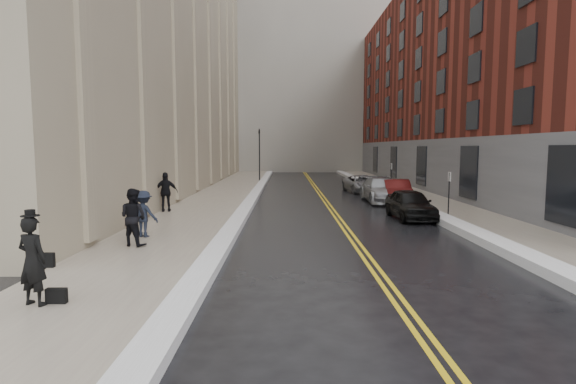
{
  "coord_description": "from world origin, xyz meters",
  "views": [
    {
      "loc": [
        -0.0,
        -13.63,
        3.41
      ],
      "look_at": [
        0.07,
        4.56,
        1.6
      ],
      "focal_mm": 28.0,
      "sensor_mm": 36.0,
      "label": 1
    }
  ],
  "objects_px": {
    "car_silver_near": "(382,190)",
    "pedestrian_c": "(166,192)",
    "car_silver_far": "(362,184)",
    "pedestrian_a": "(133,217)",
    "car_maroon": "(397,191)",
    "car_black": "(410,204)",
    "pedestrian_main": "(33,261)",
    "pedestrian_b": "(144,214)"
  },
  "relations": [
    {
      "from": "car_silver_near",
      "to": "pedestrian_c",
      "type": "distance_m",
      "value": 13.21
    },
    {
      "from": "car_silver_far",
      "to": "car_silver_near",
      "type": "bearing_deg",
      "value": -95.37
    },
    {
      "from": "car_black",
      "to": "pedestrian_a",
      "type": "relative_size",
      "value": 2.18
    },
    {
      "from": "car_black",
      "to": "car_silver_far",
      "type": "height_order",
      "value": "car_black"
    },
    {
      "from": "car_silver_near",
      "to": "car_silver_far",
      "type": "distance_m",
      "value": 6.13
    },
    {
      "from": "pedestrian_main",
      "to": "pedestrian_b",
      "type": "bearing_deg",
      "value": -73.26
    },
    {
      "from": "pedestrian_a",
      "to": "pedestrian_b",
      "type": "distance_m",
      "value": 1.48
    },
    {
      "from": "pedestrian_b",
      "to": "car_silver_far",
      "type": "bearing_deg",
      "value": -103.85
    },
    {
      "from": "car_silver_far",
      "to": "pedestrian_c",
      "type": "height_order",
      "value": "pedestrian_c"
    },
    {
      "from": "car_silver_far",
      "to": "pedestrian_main",
      "type": "xyz_separation_m",
      "value": [
        -11.01,
        -25.01,
        0.44
      ]
    },
    {
      "from": "car_silver_near",
      "to": "pedestrian_a",
      "type": "bearing_deg",
      "value": -130.68
    },
    {
      "from": "car_silver_near",
      "to": "pedestrian_main",
      "type": "height_order",
      "value": "pedestrian_main"
    },
    {
      "from": "pedestrian_b",
      "to": "pedestrian_c",
      "type": "bearing_deg",
      "value": -64.18
    },
    {
      "from": "pedestrian_main",
      "to": "car_silver_near",
      "type": "bearing_deg",
      "value": -103.77
    },
    {
      "from": "car_maroon",
      "to": "pedestrian_b",
      "type": "relative_size",
      "value": 2.58
    },
    {
      "from": "car_silver_near",
      "to": "pedestrian_c",
      "type": "xyz_separation_m",
      "value": [
        -12.12,
        -5.22,
        0.39
      ]
    },
    {
      "from": "car_silver_far",
      "to": "pedestrian_a",
      "type": "relative_size",
      "value": 2.43
    },
    {
      "from": "car_black",
      "to": "pedestrian_a",
      "type": "distance_m",
      "value": 12.81
    },
    {
      "from": "car_black",
      "to": "pedestrian_a",
      "type": "bearing_deg",
      "value": -151.11
    },
    {
      "from": "car_silver_far",
      "to": "car_maroon",
      "type": "bearing_deg",
      "value": -88.61
    },
    {
      "from": "car_black",
      "to": "pedestrian_b",
      "type": "height_order",
      "value": "pedestrian_b"
    },
    {
      "from": "car_maroon",
      "to": "pedestrian_c",
      "type": "height_order",
      "value": "pedestrian_c"
    },
    {
      "from": "pedestrian_a",
      "to": "pedestrian_c",
      "type": "relative_size",
      "value": 0.96
    },
    {
      "from": "pedestrian_main",
      "to": "pedestrian_c",
      "type": "xyz_separation_m",
      "value": [
        -0.9,
        13.67,
        0.07
      ]
    },
    {
      "from": "car_maroon",
      "to": "pedestrian_main",
      "type": "xyz_separation_m",
      "value": [
        -12.03,
        -18.42,
        0.36
      ]
    },
    {
      "from": "car_black",
      "to": "car_silver_near",
      "type": "bearing_deg",
      "value": 87.76
    },
    {
      "from": "car_maroon",
      "to": "pedestrian_a",
      "type": "bearing_deg",
      "value": -126.84
    },
    {
      "from": "pedestrian_a",
      "to": "car_silver_far",
      "type": "bearing_deg",
      "value": -97.84
    },
    {
      "from": "pedestrian_c",
      "to": "car_black",
      "type": "bearing_deg",
      "value": 160.97
    },
    {
      "from": "car_maroon",
      "to": "car_silver_near",
      "type": "height_order",
      "value": "car_silver_near"
    },
    {
      "from": "car_silver_far",
      "to": "pedestrian_b",
      "type": "relative_size",
      "value": 2.75
    },
    {
      "from": "pedestrian_a",
      "to": "pedestrian_b",
      "type": "relative_size",
      "value": 1.13
    },
    {
      "from": "car_black",
      "to": "car_maroon",
      "type": "relative_size",
      "value": 0.95
    },
    {
      "from": "car_maroon",
      "to": "car_silver_near",
      "type": "distance_m",
      "value": 0.93
    },
    {
      "from": "car_silver_near",
      "to": "pedestrian_b",
      "type": "xyz_separation_m",
      "value": [
        -11.2,
        -11.74,
        0.23
      ]
    },
    {
      "from": "pedestrian_c",
      "to": "car_silver_near",
      "type": "bearing_deg",
      "value": -168.73
    },
    {
      "from": "pedestrian_main",
      "to": "pedestrian_c",
      "type": "height_order",
      "value": "pedestrian_c"
    },
    {
      "from": "pedestrian_a",
      "to": "pedestrian_c",
      "type": "distance_m",
      "value": 8.07
    },
    {
      "from": "car_silver_far",
      "to": "pedestrian_b",
      "type": "distance_m",
      "value": 20.98
    },
    {
      "from": "car_silver_near",
      "to": "pedestrian_b",
      "type": "relative_size",
      "value": 3.1
    },
    {
      "from": "car_maroon",
      "to": "pedestrian_a",
      "type": "distance_m",
      "value": 17.43
    },
    {
      "from": "car_black",
      "to": "pedestrian_c",
      "type": "relative_size",
      "value": 2.08
    }
  ]
}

